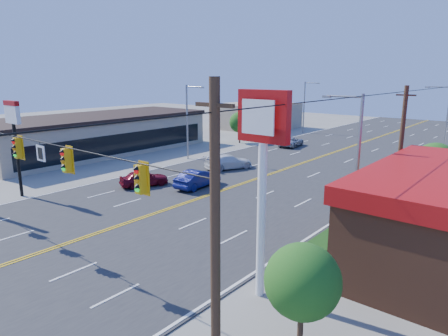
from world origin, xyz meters
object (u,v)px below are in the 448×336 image
Objects in this scene: signal_span at (29,161)px; pizza_hut_sign at (14,128)px; kfc_pylon at (263,154)px; car_magenta at (144,179)px; car_silver at (291,142)px; car_white at (228,162)px; car_blue at (198,179)px.

signal_span is 11.60m from pizza_hut_sign.
kfc_pylon is 19.26m from car_magenta.
car_silver is at bearing 118.15° from kfc_pylon.
car_white is at bearing 68.73° from pizza_hut_sign.
pizza_hut_sign reaches higher than car_white.
car_silver is at bearing -84.41° from car_blue.
car_magenta is 0.82× the size of car_white.
car_magenta is at bearing 116.16° from signal_span.
signal_span is at bearing -160.22° from kfc_pylon.
car_blue is at bearing 131.75° from car_white.
pizza_hut_sign is (-10.88, 4.00, 0.30)m from signal_span.
signal_span reaches higher than car_blue.
signal_span is 36.47m from car_silver.
car_white reaches higher than car_magenta.
car_white is (6.60, 16.95, -4.49)m from pizza_hut_sign.
car_blue reaches higher than car_magenta.
pizza_hut_sign is 1.43× the size of car_white.
car_white is at bearing -75.95° from car_magenta.
pizza_hut_sign is at bearing 78.84° from car_magenta.
car_blue is at bearing 91.53° from car_silver.
kfc_pylon is (11.12, 4.00, 1.16)m from signal_span.
kfc_pylon is 36.40m from car_silver.
car_white is (-4.28, 20.95, -4.19)m from signal_span.
signal_span is 5.54× the size of car_blue.
car_magenta is at bearing 31.28° from car_blue.
signal_span is at bearing 125.29° from car_white.
pizza_hut_sign is 10.27m from car_magenta.
kfc_pylon is 1.89× the size of car_silver.
pizza_hut_sign is at bearing 159.81° from signal_span.
car_blue is 21.83m from car_silver.
signal_span reaches higher than car_magenta.
car_blue reaches higher than car_silver.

